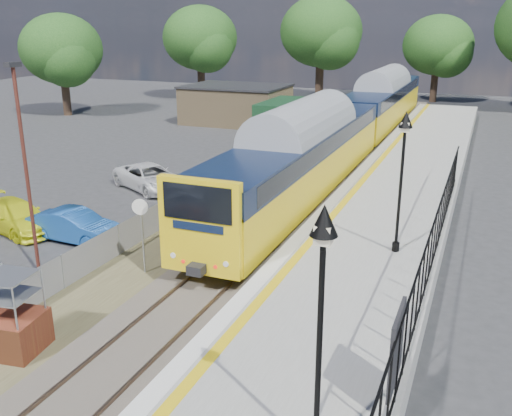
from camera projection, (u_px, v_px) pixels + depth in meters
The scene contains 17 objects.
ground at pixel (163, 330), 15.71m from camera, with size 120.00×120.00×0.00m, color #2D2D30.
track_bed at pixel (271, 219), 24.37m from camera, with size 5.90×80.00×0.29m.
platform at pixel (373, 239), 21.12m from camera, with size 5.00×70.00×0.90m, color gray.
platform_edge at pixel (320, 220), 21.71m from camera, with size 0.90×70.00×0.01m.
victorian_lamp_south at pixel (322, 278), 8.89m from camera, with size 0.44×0.44×4.60m.
victorian_lamp_north at pixel (404, 150), 17.77m from camera, with size 0.44×0.44×4.60m.
palisade_fence at pixel (423, 276), 14.77m from camera, with size 0.12×26.00×2.00m.
wire_fence at pixel (216, 185), 27.60m from camera, with size 0.06×52.00×1.20m.
outbuilding at pixel (245, 107), 46.63m from camera, with size 10.80×10.10×3.12m.
tree_line at pixel (421, 40), 50.15m from camera, with size 56.80×43.80×11.88m.
train at pixel (353, 121), 34.98m from camera, with size 2.82×40.83×3.51m.
brick_plinth at pixel (12, 316), 14.37m from camera, with size 1.53×1.53×2.18m.
speed_sign at pixel (142, 224), 18.67m from camera, with size 0.52×0.20×2.66m.
carpark_lamp at pixel (25, 159), 18.07m from camera, with size 0.25×0.50×6.95m.
car_blue at pixel (75, 226), 21.95m from camera, with size 1.32×3.79×1.25m, color #194B98.
car_yellow at pixel (15, 216), 23.02m from camera, with size 1.75×4.31×1.25m, color yellow.
car_white at pixel (150, 177), 28.76m from camera, with size 2.10×4.56×1.27m, color silver.
Camera 1 is at (7.60, -11.90, 8.09)m, focal length 40.00 mm.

